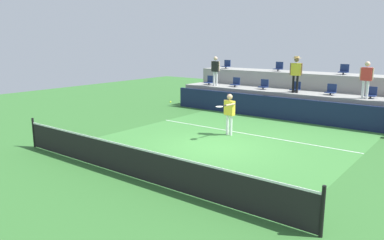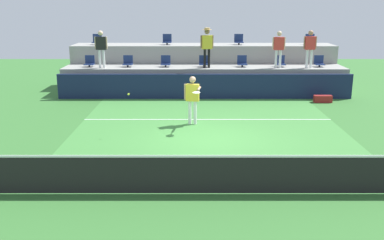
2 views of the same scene
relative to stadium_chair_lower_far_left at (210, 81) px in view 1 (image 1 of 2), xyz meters
name	(u,v)px [view 1 (image 1 of 2)]	position (x,y,z in m)	size (l,w,h in m)	color
ground_plane	(215,147)	(5.33, -7.23, -1.46)	(40.00, 40.00, 0.00)	#336B2D
court_inner_paint	(230,141)	(5.33, -6.23, -1.46)	(9.00, 10.00, 0.01)	#3D7F38
court_service_line	(248,134)	(5.33, -4.83, -1.46)	(9.00, 0.06, 0.00)	white
tennis_net	(134,161)	(5.33, -11.23, -0.97)	(10.48, 0.08, 1.07)	black
sponsor_backboard	(285,109)	(5.33, -1.23, -0.91)	(13.00, 0.16, 1.10)	#141E42
seating_tier_lower	(295,104)	(5.33, 0.07, -0.84)	(13.00, 1.80, 1.25)	gray
seating_tier_upper	(309,92)	(5.33, 1.87, -0.41)	(13.00, 1.80, 2.10)	gray
stadium_chair_lower_far_left	(210,81)	(0.00, 0.00, 0.00)	(0.44, 0.40, 0.52)	#2D2D33
stadium_chair_lower_left	(236,83)	(1.78, 0.00, 0.00)	(0.44, 0.40, 0.52)	#2D2D33
stadium_chair_lower_mid_left	(264,85)	(3.53, 0.00, 0.00)	(0.44, 0.40, 0.52)	#2D2D33
stadium_chair_lower_center	(296,88)	(5.31, 0.00, 0.00)	(0.44, 0.40, 0.52)	#2D2D33
stadium_chair_lower_mid_right	(331,90)	(7.08, 0.00, 0.00)	(0.44, 0.40, 0.52)	#2D2D33
stadium_chair_lower_right	(371,93)	(8.85, 0.00, 0.00)	(0.44, 0.40, 0.52)	#2D2D33
stadium_chair_upper_far_left	(227,65)	(0.02, 1.80, 0.85)	(0.44, 0.40, 0.52)	#2D2D33
stadium_chair_upper_left	(279,67)	(3.51, 1.80, 0.85)	(0.44, 0.40, 0.52)	#2D2D33
stadium_chair_upper_right	(344,70)	(7.09, 1.80, 0.85)	(0.44, 0.40, 0.52)	#2D2D33
tennis_player	(229,110)	(4.78, -5.46, -0.43)	(0.59, 1.24, 1.69)	white
spectator_in_grey	(215,68)	(0.66, -0.38, 0.79)	(0.59, 0.23, 1.67)	white
spectator_with_hat	(296,70)	(5.43, -0.38, 0.90)	(0.61, 0.50, 1.80)	black
spectator_in_white	(366,77)	(8.67, -0.38, 0.78)	(0.58, 0.23, 1.65)	white
tennis_ball	(170,102)	(2.75, -6.73, -0.13)	(0.07, 0.07, 0.07)	#CCE033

